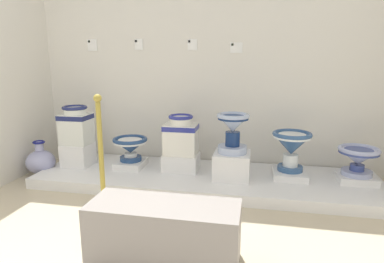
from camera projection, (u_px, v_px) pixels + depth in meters
name	position (u px, v px, depth m)	size (l,w,h in m)	color
ground_plane	(173.00, 260.00, 2.15)	(6.06, 5.32, 0.02)	beige
wall_back	(214.00, 30.00, 3.62)	(4.26, 0.06, 3.16)	silver
display_platform	(205.00, 179.00, 3.43)	(3.48, 0.98, 0.11)	white
plinth_block_central_ornate	(78.00, 154.00, 3.69)	(0.29, 0.28, 0.25)	white
antique_toilet_central_ornate	(76.00, 124.00, 3.61)	(0.31, 0.27, 0.42)	white
plinth_block_squat_floral	(131.00, 164.00, 3.66)	(0.30, 0.34, 0.07)	white
antique_toilet_squat_floral	(130.00, 146.00, 3.61)	(0.38, 0.38, 0.26)	navy
plinth_block_pale_glazed	(181.00, 162.00, 3.53)	(0.37, 0.29, 0.18)	white
antique_toilet_pale_glazed	(181.00, 135.00, 3.47)	(0.35, 0.26, 0.42)	white
plinth_block_broad_patterned	(232.00, 165.00, 3.30)	(0.35, 0.37, 0.26)	white
antique_toilet_broad_patterned	(233.00, 128.00, 3.22)	(0.32, 0.32, 0.39)	#ADBDDF
plinth_block_tall_cobalt	(290.00, 173.00, 3.34)	(0.33, 0.39, 0.07)	white
antique_toilet_tall_cobalt	(292.00, 145.00, 3.28)	(0.38, 0.38, 0.40)	#325586
plinth_block_rightmost	(356.00, 178.00, 3.20)	(0.34, 0.31, 0.07)	white
antique_toilet_rightmost	(358.00, 157.00, 3.16)	(0.38, 0.38, 0.27)	#A5AED7
info_placard_first	(92.00, 45.00, 3.89)	(0.12, 0.01, 0.14)	white
info_placard_second	(139.00, 44.00, 3.78)	(0.10, 0.01, 0.12)	white
info_placard_third	(192.00, 45.00, 3.66)	(0.11, 0.01, 0.12)	white
info_placard_fourth	(236.00, 48.00, 3.58)	(0.13, 0.01, 0.11)	white
decorative_vase_spare	(41.00, 161.00, 3.65)	(0.31, 0.31, 0.40)	navy
stanchion_post_near_left	(103.00, 183.00, 2.68)	(0.26, 0.26, 1.01)	gold
museum_bench	(164.00, 233.00, 2.08)	(0.94, 0.36, 0.40)	gray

